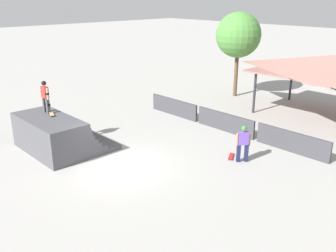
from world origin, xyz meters
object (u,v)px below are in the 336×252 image
Objects in this scene: skateboard_on_deck at (52,114)px; parked_car_silver at (325,78)px; skateboard_on_ground at (231,156)px; tree_far_back at (238,35)px; skater_on_deck at (45,95)px; bystander_walking at (243,141)px.

parked_car_silver is at bearing 102.14° from skateboard_on_deck.
skateboard_on_ground is 0.13× the size of tree_far_back.
skateboard_on_ground is 18.53m from parked_car_silver.
bystander_walking is (8.03, 5.50, -1.64)m from skater_on_deck.
parked_car_silver is (-4.48, 18.09, -0.43)m from bystander_walking.
skateboard_on_deck is at bearing -81.46° from skateboard_on_ground.
tree_far_back is (-7.53, 9.45, 3.51)m from bystander_walking.
skater_on_deck is 9.87m from bystander_walking.
skateboard_on_ground is at bearing 57.99° from skateboard_on_deck.
bystander_walking is 1.15m from skateboard_on_ground.
skater_on_deck reaches higher than skateboard_on_ground.
tree_far_back reaches higher than parked_car_silver.
tree_far_back is at bearing 86.45° from skater_on_deck.
skateboard_on_deck is 15.22m from tree_far_back.
tree_far_back is at bearing -102.51° from parked_car_silver.
skateboard_on_deck is at bearing -89.89° from tree_far_back.
parked_car_silver is at bearing 70.54° from tree_far_back.
skateboard_on_deck is 0.45× the size of bystander_walking.
parked_car_silver is at bearing 79.80° from skater_on_deck.
skateboard_on_ground is 0.18× the size of parked_car_silver.
skater_on_deck reaches higher than skateboard_on_deck.
parked_car_silver is (3.02, 23.61, -1.19)m from skateboard_on_deck.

